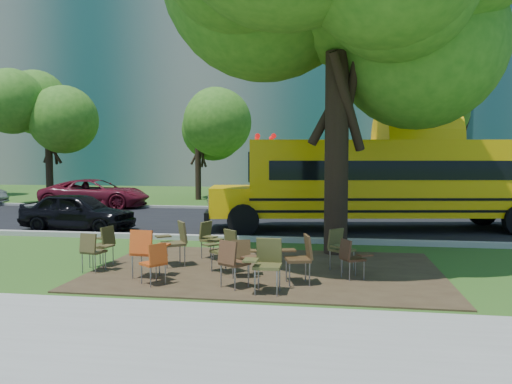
% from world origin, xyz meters
% --- Properties ---
extents(ground, '(160.00, 160.00, 0.00)m').
position_xyz_m(ground, '(0.00, 0.00, 0.00)').
color(ground, '#284F18').
rests_on(ground, ground).
extents(sidewalk, '(60.00, 4.00, 0.04)m').
position_xyz_m(sidewalk, '(0.00, -5.00, 0.02)').
color(sidewalk, gray).
rests_on(sidewalk, ground).
extents(dirt_patch, '(7.00, 4.50, 0.03)m').
position_xyz_m(dirt_patch, '(1.00, -0.50, 0.01)').
color(dirt_patch, '#382819').
rests_on(dirt_patch, ground).
extents(asphalt_road, '(80.00, 8.00, 0.04)m').
position_xyz_m(asphalt_road, '(0.00, 7.00, 0.02)').
color(asphalt_road, black).
rests_on(asphalt_road, ground).
extents(kerb_near, '(80.00, 0.25, 0.14)m').
position_xyz_m(kerb_near, '(0.00, 3.00, 0.07)').
color(kerb_near, gray).
rests_on(kerb_near, ground).
extents(kerb_far, '(80.00, 0.25, 0.14)m').
position_xyz_m(kerb_far, '(0.00, 11.10, 0.07)').
color(kerb_far, gray).
rests_on(kerb_far, ground).
extents(building_main, '(38.00, 16.00, 22.00)m').
position_xyz_m(building_main, '(-8.00, 36.00, 11.00)').
color(building_main, slate).
rests_on(building_main, ground).
extents(bg_tree_0, '(5.20, 5.20, 7.18)m').
position_xyz_m(bg_tree_0, '(-12.00, 13.00, 4.57)').
color(bg_tree_0, black).
rests_on(bg_tree_0, ground).
extents(bg_tree_2, '(4.80, 4.80, 6.62)m').
position_xyz_m(bg_tree_2, '(-5.00, 16.00, 4.21)').
color(bg_tree_2, black).
rests_on(bg_tree_2, ground).
extents(bg_tree_3, '(5.60, 5.60, 7.84)m').
position_xyz_m(bg_tree_3, '(8.00, 14.00, 5.03)').
color(bg_tree_3, black).
rests_on(bg_tree_3, ground).
extents(main_tree, '(7.20, 7.20, 9.48)m').
position_xyz_m(main_tree, '(2.40, 1.50, 5.87)').
color(main_tree, black).
rests_on(main_tree, ground).
extents(school_bus, '(11.88, 4.29, 2.85)m').
position_xyz_m(school_bus, '(4.77, 5.83, 1.65)').
color(school_bus, '#E0A907').
rests_on(school_bus, ground).
extents(chair_0, '(0.61, 0.48, 0.82)m').
position_xyz_m(chair_0, '(-2.44, -1.21, 0.50)').
color(chair_0, '#493E1F').
rests_on(chair_0, ground).
extents(chair_1, '(0.67, 0.57, 0.97)m').
position_xyz_m(chair_1, '(-1.18, -1.56, 0.60)').
color(chair_1, '#C54815').
rests_on(chair_1, ground).
extents(chair_2, '(0.54, 0.68, 0.79)m').
position_xyz_m(chair_2, '(-0.82, -2.01, 0.49)').
color(chair_2, '#B04112').
rests_on(chair_2, ground).
extents(chair_3, '(0.76, 0.60, 0.88)m').
position_xyz_m(chair_3, '(0.20, -0.85, 0.54)').
color(chair_3, '#423E1C').
rests_on(chair_3, ground).
extents(chair_4, '(0.75, 0.59, 0.88)m').
position_xyz_m(chair_4, '(0.62, -2.03, 0.54)').
color(chair_4, '#4E2F1B').
rests_on(chair_4, ground).
extents(chair_5, '(0.61, 0.55, 0.94)m').
position_xyz_m(chair_5, '(1.22, -2.21, 0.58)').
color(chair_5, '#49461F').
rests_on(chair_5, ground).
extents(chair_6, '(0.67, 0.63, 0.93)m').
position_xyz_m(chair_6, '(1.76, -1.54, 0.57)').
color(chair_6, '#402B16').
rests_on(chair_6, ground).
extents(chair_7, '(0.64, 0.53, 0.79)m').
position_xyz_m(chair_7, '(2.69, -1.05, 0.49)').
color(chair_7, '#3E2416').
rests_on(chair_7, ground).
extents(chair_8, '(0.51, 0.65, 0.87)m').
position_xyz_m(chair_8, '(-2.48, -0.65, 0.54)').
color(chair_8, '#443E1D').
rests_on(chair_8, ground).
extents(chair_9, '(0.81, 0.65, 0.97)m').
position_xyz_m(chair_9, '(-0.97, -0.40, 0.60)').
color(chair_9, '#493E1F').
rests_on(chair_9, ground).
extents(chair_10, '(0.55, 0.70, 0.86)m').
position_xyz_m(chair_10, '(-0.45, 0.45, 0.53)').
color(chair_10, '#4B4720').
rests_on(chair_10, ground).
extents(chair_11, '(0.53, 0.55, 0.78)m').
position_xyz_m(chair_11, '(0.62, -1.23, 0.48)').
color(chair_11, '#4C361B').
rests_on(chair_11, ground).
extents(chair_12, '(0.59, 0.74, 0.86)m').
position_xyz_m(chair_12, '(2.47, -0.30, 0.53)').
color(chair_12, '#4A4420').
rests_on(chair_12, ground).
extents(black_car, '(3.71, 1.74, 1.23)m').
position_xyz_m(black_car, '(-5.62, 4.06, 0.61)').
color(black_car, black).
rests_on(black_car, ground).
extents(bg_car_red, '(4.96, 2.58, 1.33)m').
position_xyz_m(bg_car_red, '(-8.39, 10.80, 0.67)').
color(bg_car_red, maroon).
rests_on(bg_car_red, ground).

